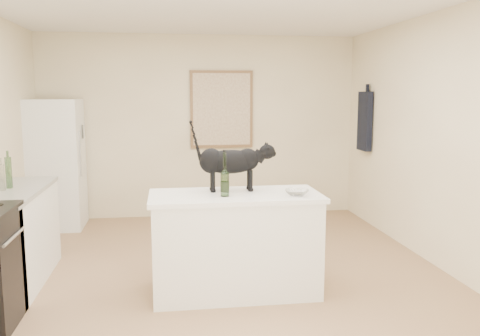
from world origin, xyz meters
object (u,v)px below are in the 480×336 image
(black_cat, at_px, (230,165))
(wine_bottle, at_px, (225,176))
(fridge, at_px, (55,164))
(glass_bowl, at_px, (297,193))

(black_cat, relative_size, wine_bottle, 1.93)
(fridge, xyz_separation_m, glass_bowl, (2.57, -2.70, 0.08))
(fridge, relative_size, wine_bottle, 4.85)
(fridge, height_order, black_cat, fridge)
(black_cat, bearing_deg, fridge, 130.24)
(fridge, distance_m, black_cat, 3.16)
(wine_bottle, bearing_deg, fridge, 126.39)
(fridge, bearing_deg, black_cat, -49.94)
(black_cat, xyz_separation_m, glass_bowl, (0.54, -0.30, -0.21))
(black_cat, relative_size, glass_bowl, 3.30)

